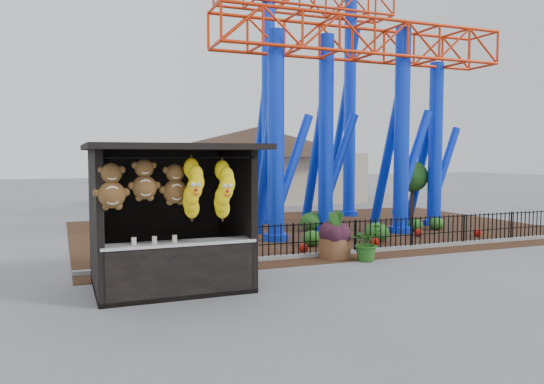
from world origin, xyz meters
name	(u,v)px	position (x,y,z in m)	size (l,w,h in m)	color
ground	(316,286)	(0.00, 0.00, 0.00)	(120.00, 120.00, 0.00)	slate
mulch_bed	(316,229)	(4.00, 8.00, 0.01)	(18.00, 12.00, 0.02)	#331E11
curb	(390,249)	(4.00, 3.00, 0.06)	(18.00, 0.18, 0.12)	gray
prize_booth	(170,218)	(-3.05, 0.89, 1.55)	(3.50, 3.40, 3.12)	black
picket_fence	(415,233)	(4.90, 3.00, 0.50)	(12.20, 0.06, 1.00)	black
roller_coaster	(340,65)	(5.12, 8.23, 6.44)	(11.00, 6.37, 10.82)	#0D33E7
terracotta_planter	(335,248)	(1.94, 2.70, 0.28)	(0.90, 0.90, 0.57)	brown
planter_foliage	(335,226)	(1.94, 2.70, 0.89)	(0.70, 0.70, 0.64)	black
potted_plant	(366,242)	(2.54, 2.00, 0.51)	(0.92, 0.80, 1.02)	#285619
landscaping	(357,228)	(4.59, 5.87, 0.32)	(7.33, 4.51, 0.72)	#215418
pavilion	(257,152)	(6.00, 20.00, 3.07)	(15.00, 15.00, 4.80)	#BFAD8C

